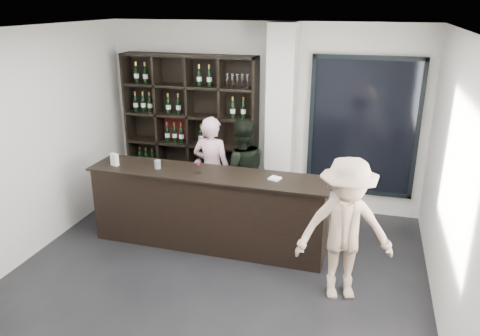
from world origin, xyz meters
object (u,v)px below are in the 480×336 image
(customer, at_px, (345,230))
(taster_pink, at_px, (212,170))
(tasting_counter, at_px, (208,209))
(taster_black, at_px, (241,173))
(wine_shelf, at_px, (191,130))

(customer, bearing_deg, taster_pink, 129.63)
(tasting_counter, distance_m, taster_black, 0.84)
(wine_shelf, distance_m, taster_black, 1.33)
(taster_black, bearing_deg, taster_pink, -24.44)
(wine_shelf, height_order, taster_pink, wine_shelf)
(tasting_counter, distance_m, customer, 1.99)
(taster_pink, distance_m, taster_black, 0.45)
(wine_shelf, height_order, tasting_counter, wine_shelf)
(taster_pink, bearing_deg, tasting_counter, 112.03)
(taster_pink, bearing_deg, customer, 151.65)
(wine_shelf, relative_size, taster_black, 1.48)
(wine_shelf, distance_m, tasting_counter, 1.80)
(wine_shelf, height_order, taster_black, wine_shelf)
(tasting_counter, height_order, taster_black, taster_black)
(customer, bearing_deg, tasting_counter, 144.23)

